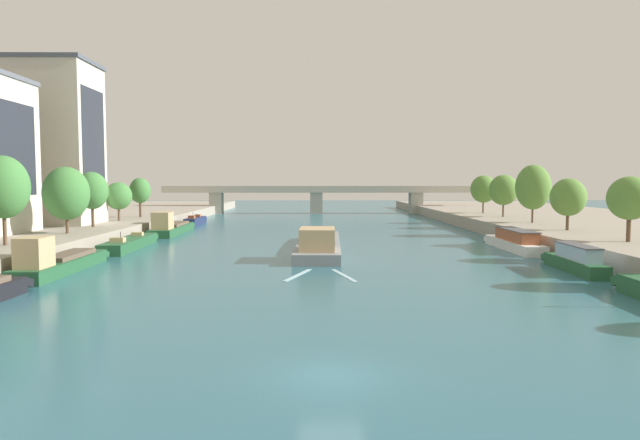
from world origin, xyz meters
name	(u,v)px	position (x,y,z in m)	size (l,w,h in m)	color
ground_plane	(331,376)	(0.00, 0.00, 0.00)	(400.00, 400.00, 0.00)	#2D6070
quay_left	(13,230)	(-40.95, 55.00, 0.93)	(36.00, 170.00, 1.86)	gray
quay_right	(620,229)	(40.95, 55.00, 0.93)	(36.00, 170.00, 1.86)	gray
barge_midriver	(319,243)	(-0.09, 38.08, 0.89)	(5.11, 24.82, 3.06)	gray
wake_behind_barge	(321,275)	(-0.10, 23.13, 0.01)	(5.60, 5.98, 0.03)	#A0CCD6
moored_boat_left_gap_after	(58,262)	(-21.23, 24.34, 0.95)	(2.72, 14.25, 3.31)	#235633
moored_boat_left_second	(130,243)	(-20.94, 41.37, 0.59)	(2.85, 15.11, 2.23)	#235633
moored_boat_left_downstream	(171,227)	(-20.73, 58.47, 0.96)	(3.28, 16.84, 3.34)	#235633
moored_boat_left_near	(196,221)	(-20.81, 75.47, 0.67)	(2.03, 10.23, 2.36)	#1E284C
moored_boat_right_midway	(575,260)	(20.82, 24.78, 0.95)	(2.02, 10.20, 2.27)	#235633
moored_boat_right_downstream	(514,241)	(21.02, 39.37, 0.96)	(2.44, 13.80, 2.29)	silver
tree_left_midway	(3,187)	(-27.42, 28.07, 6.88)	(4.32, 4.32, 7.76)	brown
tree_left_second	(66,193)	(-26.88, 39.25, 6.11)	(4.76, 4.76, 7.08)	brown
tree_left_by_lamp	(92,191)	(-27.44, 47.70, 6.26)	(3.79, 3.79, 6.68)	brown
tree_left_past_mid	(119,196)	(-28.03, 58.65, 5.34)	(3.69, 3.69, 5.41)	brown
tree_left_third	(140,191)	(-27.51, 66.84, 5.95)	(3.22, 3.22, 6.07)	brown
tree_right_past_mid	(630,198)	(28.21, 30.22, 5.85)	(3.92, 3.92, 6.00)	brown
tree_right_third	(568,197)	(28.19, 42.64, 5.59)	(3.96, 3.96, 5.88)	brown
tree_right_by_lamp	(533,187)	(28.71, 54.27, 6.62)	(4.62, 4.62, 7.76)	brown
tree_right_end_of_row	(504,190)	(28.97, 66.79, 6.04)	(4.48, 4.48, 6.56)	brown
tree_right_distant	(483,189)	(28.99, 77.28, 6.04)	(4.45, 4.45, 6.57)	brown
building_left_corner	(32,143)	(-37.07, 53.01, 12.36)	(16.31, 9.47, 20.99)	beige
bridge_far	(316,196)	(0.00, 109.02, 4.13)	(69.90, 4.40, 6.33)	#ADA899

